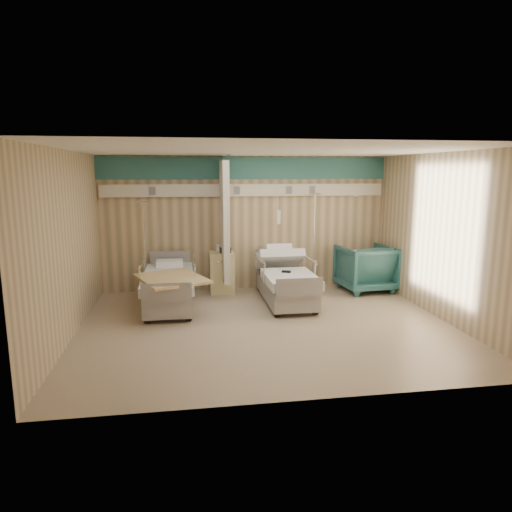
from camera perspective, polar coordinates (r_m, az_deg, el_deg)
The scene contains 13 objects.
ground at distance 7.54m, azimuth 1.33°, elevation -8.70°, with size 6.00×5.00×0.00m, color gray.
room_walls at distance 7.39m, azimuth 0.81°, elevation 5.71°, with size 6.04×5.04×2.82m.
bed_right at distance 8.79m, azimuth 3.71°, elevation -3.78°, with size 1.00×2.16×0.63m, color silver, non-canonical shape.
bed_left at distance 8.59m, azimuth -10.81°, elevation -4.28°, with size 1.00×2.16×0.63m, color silver, non-canonical shape.
bedside_cabinet at distance 9.46m, azimuth -4.29°, elevation -2.06°, with size 0.50×0.48×0.85m, color #D4C584.
visitor_armchair at distance 9.86m, azimuth 13.52°, elevation -1.47°, with size 1.04×1.07×0.97m, color #215153.
waffle_blanket at distance 9.70m, azimuth 13.67°, elevation 1.45°, with size 0.57×0.51×0.06m, color white.
iv_stand_right at distance 9.86m, azimuth 7.14°, elevation -1.65°, with size 0.37×0.37×2.04m.
iv_stand_left at distance 9.44m, azimuth -13.57°, elevation -2.57°, with size 0.34×0.34×1.91m.
call_remote at distance 8.50m, azimuth 3.81°, elevation -1.95°, with size 0.17×0.07×0.04m, color black.
tan_blanket at distance 8.06m, azimuth -10.51°, elevation -2.78°, with size 1.01×1.27×0.04m, color tan.
toiletry_bag at distance 9.30m, azimuth -3.85°, elevation 0.75°, with size 0.21×0.13×0.11m, color black.
white_cup at distance 9.49m, azimuth -4.73°, elevation 1.01°, with size 0.10×0.10×0.14m, color white.
Camera 1 is at (-1.26, -7.01, 2.48)m, focal length 32.00 mm.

